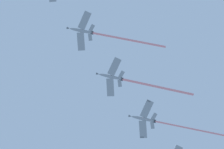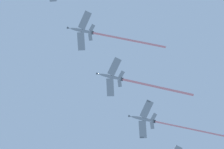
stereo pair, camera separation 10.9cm
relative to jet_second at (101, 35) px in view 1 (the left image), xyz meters
The scene contains 3 objects.
jet_second is the anchor object (origin of this frame).
jet_third 27.85m from the jet_second, 100.29° to the right, with size 40.24×32.01×8.61m.
jet_fourth 51.48m from the jet_second, 99.44° to the right, with size 41.61×31.50×9.43m.
Camera 1 is at (-17.88, -21.21, 1.58)m, focal length 51.51 mm.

